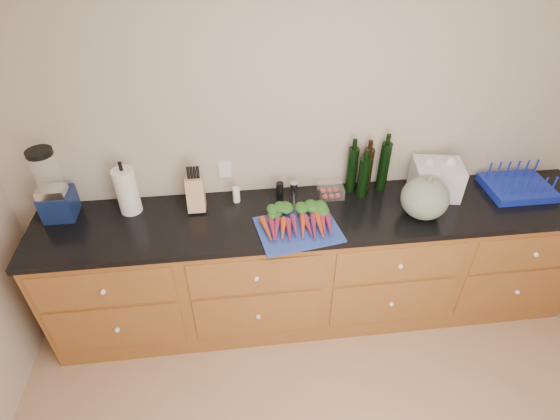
{
  "coord_description": "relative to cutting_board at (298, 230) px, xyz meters",
  "views": [
    {
      "loc": [
        -0.52,
        -0.84,
        2.67
      ],
      "look_at": [
        -0.28,
        1.2,
        1.06
      ],
      "focal_mm": 28.0,
      "sensor_mm": 36.0,
      "label": 1
    }
  ],
  "objects": [
    {
      "name": "bottles",
      "position": [
        0.51,
        0.37,
        0.15
      ],
      "size": [
        0.29,
        0.15,
        0.35
      ],
      "color": "black",
      "rests_on": "countertop"
    },
    {
      "name": "grinder_salt",
      "position": [
        -0.36,
        0.34,
        0.05
      ],
      "size": [
        0.05,
        0.05,
        0.11
      ],
      "primitive_type": "cylinder",
      "color": "white",
      "rests_on": "countertop"
    },
    {
      "name": "cutting_board",
      "position": [
        0.0,
        0.0,
        0.0
      ],
      "size": [
        0.54,
        0.44,
        0.01
      ],
      "primitive_type": "cube",
      "rotation": [
        0.0,
        0.0,
        0.17
      ],
      "color": "#233998",
      "rests_on": "countertop"
    },
    {
      "name": "dish_rack",
      "position": [
        1.54,
        0.24,
        0.03
      ],
      "size": [
        0.42,
        0.34,
        0.17
      ],
      "color": "#1224A6",
      "rests_on": "countertop"
    },
    {
      "name": "wall_back",
      "position": [
        0.18,
        0.48,
        0.35
      ],
      "size": [
        4.1,
        0.05,
        2.6
      ],
      "primitive_type": "cube",
      "color": "#BBAC9B",
      "rests_on": "ground"
    },
    {
      "name": "knife_block",
      "position": [
        -0.61,
        0.3,
        0.1
      ],
      "size": [
        0.11,
        0.11,
        0.22
      ],
      "primitive_type": "cube",
      "color": "tan",
      "rests_on": "countertop"
    },
    {
      "name": "blender_appliance",
      "position": [
        -1.46,
        0.32,
        0.2
      ],
      "size": [
        0.19,
        0.19,
        0.47
      ],
      "color": "#0F1D4A",
      "rests_on": "countertop"
    },
    {
      "name": "tomato_box",
      "position": [
        0.27,
        0.33,
        0.03
      ],
      "size": [
        0.16,
        0.13,
        0.08
      ],
      "primitive_type": "cube",
      "color": "white",
      "rests_on": "countertop"
    },
    {
      "name": "canister_chrome",
      "position": [
        0.02,
        0.34,
        0.05
      ],
      "size": [
        0.05,
        0.05,
        0.11
      ],
      "primitive_type": "cylinder",
      "color": "silver",
      "rests_on": "countertop"
    },
    {
      "name": "countertop",
      "position": [
        0.18,
        0.16,
        -0.03
      ],
      "size": [
        3.64,
        0.62,
        0.04
      ],
      "primitive_type": "cube",
      "color": "black",
      "rests_on": "cabinets"
    },
    {
      "name": "squash",
      "position": [
        0.8,
        0.06,
        0.13
      ],
      "size": [
        0.29,
        0.29,
        0.26
      ],
      "primitive_type": "ellipsoid",
      "color": "#5D705D",
      "rests_on": "countertop"
    },
    {
      "name": "grinder_pepper",
      "position": [
        -0.07,
        0.34,
        0.05
      ],
      "size": [
        0.05,
        0.05,
        0.12
      ],
      "primitive_type": "cylinder",
      "color": "black",
      "rests_on": "countertop"
    },
    {
      "name": "grocery_bag",
      "position": [
        0.96,
        0.28,
        0.11
      ],
      "size": [
        0.35,
        0.3,
        0.23
      ],
      "primitive_type": null,
      "rotation": [
        0.0,
        0.0,
        -0.19
      ],
      "color": "white",
      "rests_on": "countertop"
    },
    {
      "name": "carrots",
      "position": [
        0.0,
        0.04,
        0.03
      ],
      "size": [
        0.43,
        0.31,
        0.06
      ],
      "color": "#CC4018",
      "rests_on": "cutting_board"
    },
    {
      "name": "cabinets",
      "position": [
        0.18,
        0.16,
        -0.5
      ],
      "size": [
        3.6,
        0.64,
        0.9
      ],
      "color": "brown",
      "rests_on": "ground"
    },
    {
      "name": "paper_towel",
      "position": [
        -1.03,
        0.32,
        0.15
      ],
      "size": [
        0.14,
        0.14,
        0.3
      ],
      "primitive_type": "cylinder",
      "color": "white",
      "rests_on": "countertop"
    }
  ]
}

